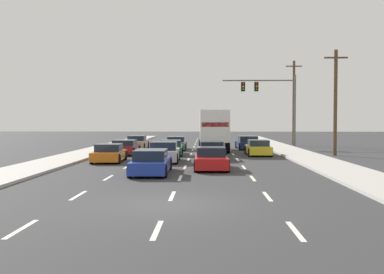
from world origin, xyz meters
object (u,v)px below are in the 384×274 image
object	(u,v)px
car_black	(211,151)
car_red	(211,159)
utility_pole_mid	(335,101)
car_tan	(137,143)
car_silver	(164,153)
car_orange	(109,154)
car_yellow	(258,148)
car_maroon	(125,148)
utility_pole_far	(294,102)
car_gray	(176,144)
car_green	(171,148)
box_truck	(214,129)
car_blue	(151,162)
traffic_signal_mast	(266,93)
car_navy	(247,143)

from	to	relation	value
car_black	car_red	distance (m)	6.59
car_black	utility_pole_mid	xyz separation A→B (m)	(9.58, 3.42, 3.63)
car_tan	car_silver	distance (m)	13.60
car_orange	car_tan	bearing A→B (deg)	90.71
utility_pole_mid	car_yellow	bearing A→B (deg)	179.64
car_silver	car_tan	bearing A→B (deg)	106.08
car_orange	utility_pole_mid	world-z (taller)	utility_pole_mid
car_maroon	utility_pole_far	bearing A→B (deg)	43.29
car_gray	car_green	bearing A→B (deg)	-89.93
box_truck	car_black	xyz separation A→B (m)	(-0.28, -7.42, -1.43)
car_tan	car_red	distance (m)	18.62
car_maroon	car_blue	xyz separation A→B (m)	(3.63, -12.71, 0.02)
car_gray	box_truck	bearing A→B (deg)	-35.95
car_yellow	utility_pole_far	distance (m)	17.34
car_orange	car_silver	bearing A→B (deg)	1.39
car_tan	car_orange	xyz separation A→B (m)	(0.16, -13.15, -0.05)
car_maroon	car_yellow	world-z (taller)	car_yellow
box_truck	utility_pole_mid	xyz separation A→B (m)	(9.30, -4.00, 2.20)
car_yellow	car_silver	bearing A→B (deg)	-139.69
box_truck	traffic_signal_mast	distance (m)	10.55
car_orange	traffic_signal_mast	distance (m)	22.55
car_orange	car_green	xyz separation A→B (m)	(3.60, 6.09, -0.00)
box_truck	car_silver	bearing A→B (deg)	-109.23
box_truck	utility_pole_far	bearing A→B (deg)	52.14
car_black	utility_pole_far	size ratio (longest dim) A/B	0.51
car_gray	car_yellow	size ratio (longest dim) A/B	1.12
car_gray	box_truck	size ratio (longest dim) A/B	0.59
car_yellow	traffic_signal_mast	distance (m)	13.34
car_tan	car_gray	world-z (taller)	car_tan
traffic_signal_mast	car_navy	bearing A→B (deg)	-116.69
car_green	car_navy	size ratio (longest dim) A/B	0.97
car_green	car_yellow	xyz separation A→B (m)	(6.80, -0.24, 0.01)
car_green	traffic_signal_mast	world-z (taller)	traffic_signal_mast
car_blue	box_truck	size ratio (longest dim) A/B	0.61
car_yellow	car_black	bearing A→B (deg)	-136.79
car_tan	utility_pole_mid	xyz separation A→B (m)	(16.46, -7.34, 3.61)
car_maroon	box_truck	distance (m)	8.04
car_black	traffic_signal_mast	world-z (taller)	traffic_signal_mast
car_tan	car_yellow	size ratio (longest dim) A/B	1.14
car_blue	car_black	distance (m)	9.36
utility_pole_mid	car_navy	bearing A→B (deg)	128.25
car_maroon	car_black	xyz separation A→B (m)	(6.81, -3.90, 0.02)
car_silver	utility_pole_far	size ratio (longest dim) A/B	0.45
utility_pole_far	car_red	bearing A→B (deg)	-110.34
car_silver	traffic_signal_mast	xyz separation A→B (m)	(8.98, 17.95, 4.93)
car_yellow	traffic_signal_mast	xyz separation A→B (m)	(2.18, 12.19, 4.98)
car_green	traffic_signal_mast	xyz separation A→B (m)	(8.98, 11.95, 4.99)
car_gray	car_silver	world-z (taller)	car_silver
car_silver	car_blue	xyz separation A→B (m)	(-0.06, -6.50, -0.02)
car_green	car_blue	size ratio (longest dim) A/B	0.97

